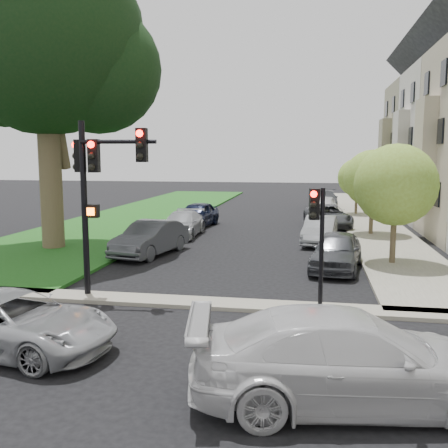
% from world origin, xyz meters
% --- Properties ---
extents(ground, '(140.00, 140.00, 0.00)m').
position_xyz_m(ground, '(0.00, 0.00, 0.00)').
color(ground, black).
rests_on(ground, ground).
extents(grass_strip, '(8.00, 44.00, 0.12)m').
position_xyz_m(grass_strip, '(-9.00, 24.00, 0.06)').
color(grass_strip, '#256121').
rests_on(grass_strip, ground).
extents(sidewalk_right, '(3.50, 44.00, 0.12)m').
position_xyz_m(sidewalk_right, '(6.75, 24.00, 0.06)').
color(sidewalk_right, gray).
rests_on(sidewalk_right, ground).
extents(sidewalk_cross, '(60.00, 1.00, 0.12)m').
position_xyz_m(sidewalk_cross, '(0.00, 2.00, 0.06)').
color(sidewalk_cross, gray).
rests_on(sidewalk_cross, ground).
extents(house_d, '(7.70, 7.55, 15.97)m').
position_xyz_m(house_d, '(12.45, 30.50, 6.93)').
color(house_d, tan).
rests_on(house_d, ground).
extents(eucalyptus, '(9.94, 9.02, 14.09)m').
position_xyz_m(eucalyptus, '(-8.93, 9.39, 9.62)').
color(eucalyptus, brown).
rests_on(eucalyptus, ground).
extents(small_tree_a, '(3.22, 3.22, 4.82)m').
position_xyz_m(small_tree_a, '(6.20, 8.54, 3.21)').
color(small_tree_a, brown).
rests_on(small_tree_a, ground).
extents(small_tree_b, '(3.12, 3.12, 4.68)m').
position_xyz_m(small_tree_b, '(6.20, 16.10, 3.11)').
color(small_tree_b, brown).
rests_on(small_tree_b, ground).
extents(small_tree_c, '(2.77, 2.77, 4.16)m').
position_xyz_m(small_tree_c, '(6.20, 25.74, 2.76)').
color(small_tree_c, brown).
rests_on(small_tree_c, ground).
extents(traffic_signal_main, '(2.63, 0.68, 5.38)m').
position_xyz_m(traffic_signal_main, '(-3.38, 2.23, 3.71)').
color(traffic_signal_main, black).
rests_on(traffic_signal_main, ground).
extents(traffic_signal_secondary, '(0.46, 0.37, 3.47)m').
position_xyz_m(traffic_signal_secondary, '(3.16, 2.19, 2.42)').
color(traffic_signal_secondary, black).
rests_on(traffic_signal_secondary, ground).
extents(car_cross_near, '(5.03, 2.90, 1.32)m').
position_xyz_m(car_cross_near, '(-3.54, -2.10, 0.66)').
color(car_cross_near, '#999BA0').
rests_on(car_cross_near, ground).
extents(car_cross_far, '(6.02, 3.27, 1.65)m').
position_xyz_m(car_cross_far, '(3.71, -3.26, 0.83)').
color(car_cross_far, silver).
rests_on(car_cross_far, ground).
extents(car_parked_0, '(2.36, 4.51, 1.46)m').
position_xyz_m(car_parked_0, '(3.96, 7.37, 0.73)').
color(car_parked_0, '#3F4247').
rests_on(car_parked_0, ground).
extents(car_parked_1, '(1.91, 4.26, 1.36)m').
position_xyz_m(car_parked_1, '(3.42, 13.06, 0.68)').
color(car_parked_1, '#999BA0').
rests_on(car_parked_1, ground).
extents(car_parked_2, '(3.16, 5.25, 1.36)m').
position_xyz_m(car_parked_2, '(3.97, 19.02, 0.68)').
color(car_parked_2, '#3F4247').
rests_on(car_parked_2, ground).
extents(car_parked_3, '(2.05, 4.37, 1.45)m').
position_xyz_m(car_parked_3, '(3.92, 25.07, 0.72)').
color(car_parked_3, silver).
rests_on(car_parked_3, ground).
extents(car_parked_4, '(2.36, 5.40, 1.54)m').
position_xyz_m(car_parked_4, '(4.00, 29.75, 0.77)').
color(car_parked_4, '#3F4247').
rests_on(car_parked_4, ground).
extents(car_parked_5, '(2.48, 4.78, 1.50)m').
position_xyz_m(car_parked_5, '(-3.96, 8.85, 0.75)').
color(car_parked_5, '#3F4247').
rests_on(car_parked_5, ground).
extents(car_parked_6, '(1.97, 4.67, 1.34)m').
position_xyz_m(car_parked_6, '(-3.91, 14.07, 0.67)').
color(car_parked_6, '#999BA0').
rests_on(car_parked_6, ground).
extents(car_parked_7, '(2.27, 4.63, 1.52)m').
position_xyz_m(car_parked_7, '(-3.95, 17.83, 0.76)').
color(car_parked_7, black).
rests_on(car_parked_7, ground).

